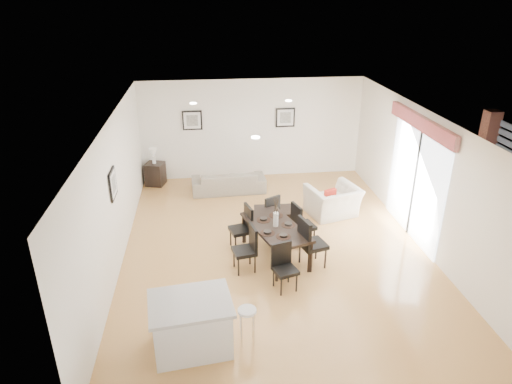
{
  "coord_description": "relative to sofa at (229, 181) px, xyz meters",
  "views": [
    {
      "loc": [
        -1.32,
        -7.93,
        4.83
      ],
      "look_at": [
        -0.33,
        0.4,
        1.09
      ],
      "focal_mm": 32.0,
      "sensor_mm": 36.0,
      "label": 1
    }
  ],
  "objects": [
    {
      "name": "ground",
      "position": [
        0.74,
        -2.96,
        -0.27
      ],
      "size": [
        8.0,
        8.0,
        0.0
      ],
      "primitive_type": "plane",
      "color": "tan",
      "rests_on": "ground"
    },
    {
      "name": "wall_back",
      "position": [
        0.74,
        1.04,
        1.08
      ],
      "size": [
        6.0,
        0.04,
        2.7
      ],
      "primitive_type": "cube",
      "color": "white",
      "rests_on": "ground"
    },
    {
      "name": "wall_front",
      "position": [
        0.74,
        -6.96,
        1.08
      ],
      "size": [
        6.0,
        0.04,
        2.7
      ],
      "primitive_type": "cube",
      "color": "white",
      "rests_on": "ground"
    },
    {
      "name": "wall_left",
      "position": [
        -2.26,
        -2.96,
        1.08
      ],
      "size": [
        0.04,
        8.0,
        2.7
      ],
      "primitive_type": "cube",
      "color": "white",
      "rests_on": "ground"
    },
    {
      "name": "wall_right",
      "position": [
        3.74,
        -2.96,
        1.08
      ],
      "size": [
        0.04,
        8.0,
        2.7
      ],
      "primitive_type": "cube",
      "color": "white",
      "rests_on": "ground"
    },
    {
      "name": "ceiling",
      "position": [
        0.74,
        -2.96,
        2.43
      ],
      "size": [
        6.0,
        8.0,
        0.02
      ],
      "primitive_type": "cube",
      "color": "white",
      "rests_on": "wall_back"
    },
    {
      "name": "sofa",
      "position": [
        0.0,
        0.0,
        0.0
      ],
      "size": [
        1.91,
        0.81,
        0.55
      ],
      "primitive_type": "imported",
      "rotation": [
        0.0,
        0.0,
        3.18
      ],
      "color": "gray",
      "rests_on": "ground"
    },
    {
      "name": "armchair",
      "position": [
        2.3,
        -1.65,
        0.08
      ],
      "size": [
        1.3,
        1.21,
        0.71
      ],
      "primitive_type": "imported",
      "rotation": [
        0.0,
        0.0,
        3.42
      ],
      "color": "silver",
      "rests_on": "ground"
    },
    {
      "name": "courtyard_plant_b",
      "position": [
        6.54,
        -1.23,
        0.09
      ],
      "size": [
        0.46,
        0.46,
        0.72
      ],
      "primitive_type": "imported",
      "rotation": [
        0.0,
        0.0,
        0.16
      ],
      "color": "#375725",
      "rests_on": "ground"
    },
    {
      "name": "dining_table",
      "position": [
        0.71,
        -3.27,
        0.33
      ],
      "size": [
        1.27,
        1.79,
        0.68
      ],
      "rotation": [
        0.0,
        0.0,
        0.31
      ],
      "color": "black",
      "rests_on": "ground"
    },
    {
      "name": "dining_chair_wnear",
      "position": [
        0.13,
        -3.66,
        0.22
      ],
      "size": [
        0.47,
        0.47,
        0.89
      ],
      "rotation": [
        0.0,
        0.0,
        -1.38
      ],
      "color": "black",
      "rests_on": "ground"
    },
    {
      "name": "dining_chair_wfar",
      "position": [
        0.13,
        -2.85,
        0.23
      ],
      "size": [
        0.5,
        0.5,
        0.91
      ],
      "rotation": [
        0.0,
        0.0,
        -1.32
      ],
      "color": "black",
      "rests_on": "ground"
    },
    {
      "name": "dining_chair_enear",
      "position": [
        1.27,
        -3.7,
        0.29
      ],
      "size": [
        0.56,
        0.56,
        1.01
      ],
      "rotation": [
        0.0,
        0.0,
        1.84
      ],
      "color": "black",
      "rests_on": "ground"
    },
    {
      "name": "dining_chair_efar",
      "position": [
        1.28,
        -2.89,
        0.24
      ],
      "size": [
        0.51,
        0.51,
        0.92
      ],
      "rotation": [
        0.0,
        0.0,
        1.85
      ],
      "color": "black",
      "rests_on": "ground"
    },
    {
      "name": "dining_chair_head",
      "position": [
        0.68,
        -4.28,
        0.2
      ],
      "size": [
        0.48,
        0.48,
        0.85
      ],
      "rotation": [
        0.0,
        0.0,
        0.3
      ],
      "color": "black",
      "rests_on": "ground"
    },
    {
      "name": "dining_chair_foot",
      "position": [
        0.74,
        -2.26,
        0.2
      ],
      "size": [
        0.52,
        0.52,
        0.86
      ],
      "rotation": [
        0.0,
        0.0,
        3.65
      ],
      "color": "black",
      "rests_on": "ground"
    },
    {
      "name": "vase",
      "position": [
        0.71,
        -3.27,
        0.63
      ],
      "size": [
        0.72,
        1.14,
        0.6
      ],
      "color": "white",
      "rests_on": "dining_table"
    },
    {
      "name": "coffee_table",
      "position": [
        0.92,
        -1.95,
        -0.09
      ],
      "size": [
        0.95,
        0.6,
        0.37
      ],
      "primitive_type": "cube",
      "rotation": [
        0.0,
        0.0,
        -0.05
      ],
      "color": "black",
      "rests_on": "ground"
    },
    {
      "name": "side_table",
      "position": [
        -1.92,
        0.7,
        0.03
      ],
      "size": [
        0.56,
        0.56,
        0.61
      ],
      "primitive_type": "cube",
      "rotation": [
        0.0,
        0.0,
        -0.29
      ],
      "color": "black",
      "rests_on": "ground"
    },
    {
      "name": "table_lamp",
      "position": [
        -1.92,
        0.7,
        0.6
      ],
      "size": [
        0.22,
        0.22,
        0.41
      ],
      "color": "white",
      "rests_on": "side_table"
    },
    {
      "name": "cushion",
      "position": [
        2.2,
        -1.75,
        0.27
      ],
      "size": [
        0.3,
        0.2,
        0.29
      ],
      "primitive_type": "cube",
      "rotation": [
        0.0,
        0.0,
        3.57
      ],
      "color": "#AF2316",
      "rests_on": "armchair"
    },
    {
      "name": "kitchen_island",
      "position": [
        -0.89,
        -5.6,
        0.14
      ],
      "size": [
        1.26,
        1.03,
        0.81
      ],
      "rotation": [
        0.0,
        0.0,
        0.12
      ],
      "color": "silver",
      "rests_on": "ground"
    },
    {
      "name": "bar_stool",
      "position": [
        -0.08,
        -5.6,
        0.24
      ],
      "size": [
        0.27,
        0.27,
        0.6
      ],
      "color": "white",
      "rests_on": "ground"
    },
    {
      "name": "framed_print_back_left",
      "position": [
        -0.86,
        1.01,
        1.38
      ],
      "size": [
        0.52,
        0.04,
        0.52
      ],
      "color": "black",
      "rests_on": "wall_back"
    },
    {
      "name": "framed_print_back_right",
      "position": [
        1.64,
        1.01,
        1.38
      ],
      "size": [
        0.52,
        0.04,
        0.52
      ],
      "color": "black",
      "rests_on": "wall_back"
    },
    {
      "name": "framed_print_left_wall",
      "position": [
        -2.23,
        -3.16,
        1.38
      ],
      "size": [
        0.04,
        0.52,
        0.52
      ],
      "rotation": [
        0.0,
        0.0,
        1.57
      ],
      "color": "black",
      "rests_on": "wall_left"
    },
    {
      "name": "sliding_door",
      "position": [
        3.69,
        -2.66,
        1.39
      ],
      "size": [
        0.12,
        2.7,
        2.57
      ],
      "color": "white",
      "rests_on": "wall_right"
    }
  ]
}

